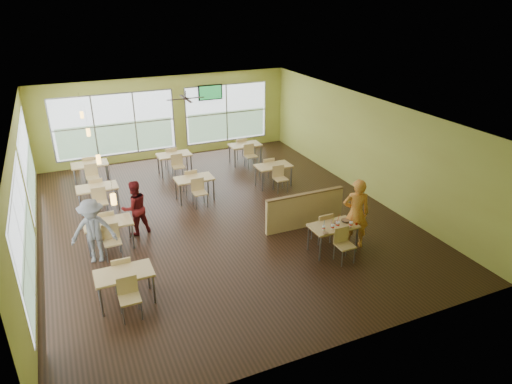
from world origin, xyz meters
The scene contains 20 objects.
room centered at (0.00, 0.00, 1.60)m, with size 12.00×12.04×3.20m.
window_bays centered at (-2.65, 3.08, 1.48)m, with size 9.24×10.24×2.38m.
main_table centered at (2.00, -3.00, 0.63)m, with size 1.22×1.52×0.87m.
half_wall_divider centered at (2.00, -1.55, 0.52)m, with size 2.40×0.14×1.04m.
dining_tables centered at (-1.05, 1.71, 0.63)m, with size 6.92×8.72×0.87m.
pendant_lights centered at (-3.20, 0.68, 2.45)m, with size 0.11×7.31×0.86m.
ceiling_fan centered at (0.00, 3.00, 2.95)m, with size 1.25×1.25×0.29m.
tv_backwall centered at (1.80, 5.90, 2.45)m, with size 1.00×0.07×0.60m.
man_plaid centered at (2.66, -3.00, 0.95)m, with size 0.69×0.45×1.89m, color orange.
patron_maroon centered at (-2.42, 0.00, 0.78)m, with size 0.76×0.59×1.55m, color #601313.
patron_grey centered at (-3.60, -1.02, 0.84)m, with size 1.08×0.62×1.67m, color slate.
cup_blue centered at (1.63, -3.12, 0.81)m, with size 0.08×0.08×0.30m.
cup_yellow centered at (1.87, -3.17, 0.82)m, with size 0.09×0.09×0.34m.
cup_red_near centered at (2.04, -3.12, 0.83)m, with size 0.10×0.10×0.38m.
cup_red_far centered at (2.35, -3.25, 0.82)m, with size 0.10×0.10×0.36m.
food_basket centered at (2.40, -2.96, 0.78)m, with size 0.25×0.25×0.06m.
ketchup_cup centered at (2.55, -3.21, 0.76)m, with size 0.06×0.06×0.03m, color #9F1500.
wrapper_left centered at (1.58, -3.30, 0.77)m, with size 0.16×0.14×0.04m, color #8B6343.
wrapper_mid centered at (2.09, -2.90, 0.78)m, with size 0.21×0.19×0.05m, color #8B6343.
wrapper_right centered at (2.27, -3.30, 0.77)m, with size 0.13×0.12×0.03m, color #8B6343.
Camera 1 is at (-3.93, -11.52, 6.20)m, focal length 32.00 mm.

